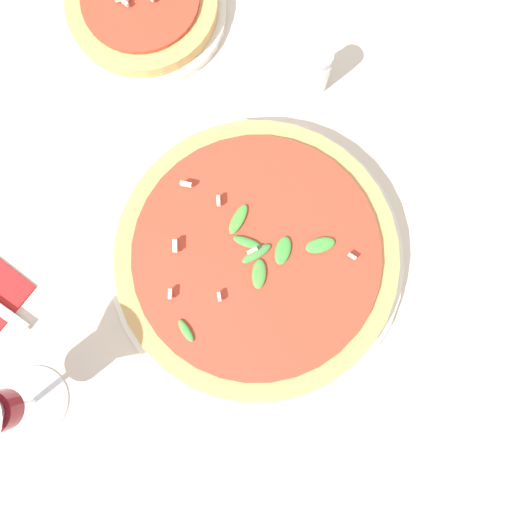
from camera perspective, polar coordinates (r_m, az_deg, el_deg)
The scene contains 4 objects.
ground_plane at distance 0.61m, azimuth -1.81°, elevation 0.62°, with size 6.00×6.00×0.00m, color beige.
pizza_arugula_main at distance 0.59m, azimuth 0.00°, elevation -0.20°, with size 0.35×0.35×0.05m.
pizza_personal_side at distance 0.73m, azimuth -12.77°, elevation 26.01°, with size 0.21×0.21×0.05m.
shaker_pepper at distance 0.66m, azimuth 7.03°, elevation 20.30°, with size 0.03×0.03×0.07m.
Camera 1 is at (-0.06, 0.08, 0.60)m, focal length 35.00 mm.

